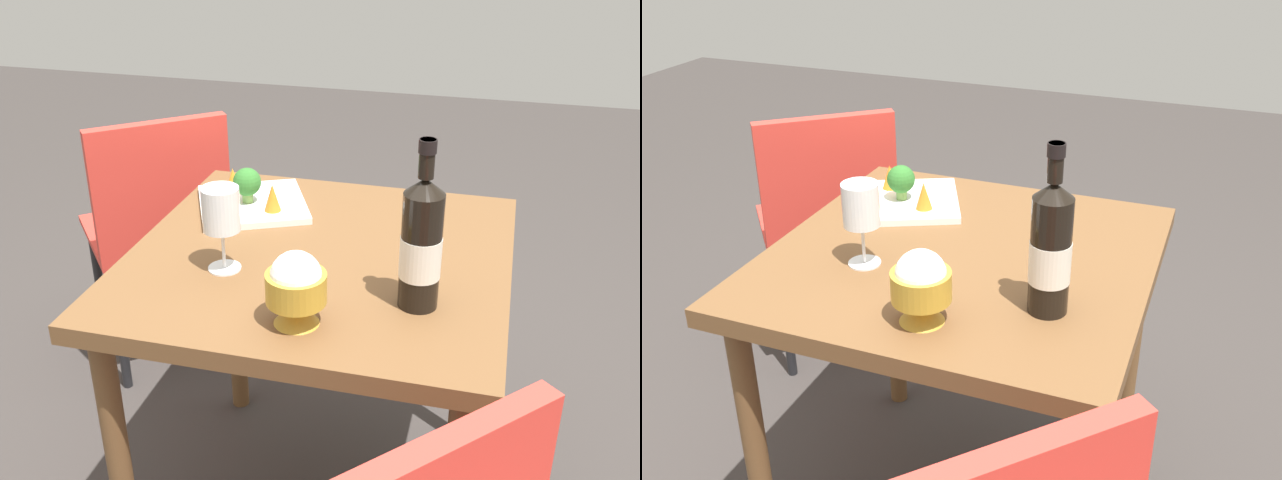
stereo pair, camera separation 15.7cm
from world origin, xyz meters
TOP-DOWN VIEW (x-y plane):
  - dining_table at (0.00, 0.00)m, footprint 0.80×0.80m
  - chair_near_window at (0.63, -0.49)m, footprint 0.56×0.56m
  - wine_bottle at (-0.23, 0.16)m, footprint 0.08×0.08m
  - wine_glass at (0.17, 0.12)m, footprint 0.08×0.08m
  - rice_bowl at (-0.03, 0.28)m, footprint 0.11×0.11m
  - serving_plate at (0.22, -0.19)m, footprint 0.33×0.33m
  - broccoli_floret at (0.23, -0.18)m, footprint 0.07×0.07m
  - carrot_garnish_left at (0.15, -0.15)m, footprint 0.04×0.04m
  - carrot_garnish_right at (0.28, -0.24)m, footprint 0.04×0.04m

SIDE VIEW (x-z plane):
  - chair_near_window at x=0.63m, z-range 0.10..0.95m
  - dining_table at x=0.00m, z-range 0.27..1.01m
  - serving_plate at x=0.22m, z-range 0.74..0.75m
  - carrot_garnish_right at x=0.28m, z-range 0.75..0.81m
  - carrot_garnish_left at x=0.15m, z-range 0.75..0.82m
  - broccoli_floret at x=0.23m, z-range 0.76..0.85m
  - rice_bowl at x=-0.03m, z-range 0.74..0.88m
  - wine_bottle at x=-0.23m, z-range 0.70..1.03m
  - wine_glass at x=0.17m, z-range 0.78..0.96m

